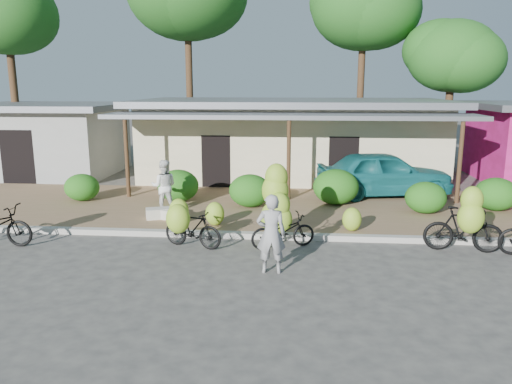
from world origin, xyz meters
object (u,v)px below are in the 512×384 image
(teal_van, at_px, (384,173))
(sack_far, at_px, (170,214))
(tree_center_right, at_px, (360,6))
(bike_right, at_px, (465,225))
(tree_near_right, at_px, (448,54))
(bike_center, at_px, (279,213))
(bystander, at_px, (164,186))
(tree_back_left, at_px, (4,12))
(sack_near, at_px, (161,213))
(vendor, at_px, (271,234))
(bike_left, at_px, (189,227))

(teal_van, bearing_deg, sack_far, 108.33)
(tree_center_right, relative_size, bike_right, 5.22)
(tree_near_right, height_order, teal_van, tree_near_right)
(bike_center, bearing_deg, bystander, 34.57)
(tree_center_right, relative_size, bystander, 6.11)
(sack_far, bearing_deg, tree_back_left, 136.34)
(tree_back_left, relative_size, bike_right, 4.80)
(sack_near, xyz_separation_m, sack_far, (0.30, -0.07, -0.01))
(sack_near, height_order, teal_van, teal_van)
(vendor, relative_size, teal_van, 0.37)
(bike_right, bearing_deg, tree_near_right, -5.83)
(teal_van, bearing_deg, tree_center_right, -10.66)
(tree_center_right, distance_m, sack_far, 16.76)
(vendor, height_order, teal_van, vendor)
(bike_left, xyz_separation_m, teal_van, (5.62, 6.02, 0.35))
(tree_center_right, xyz_separation_m, bike_left, (-5.61, -15.63, -7.31))
(tree_center_right, distance_m, sack_near, 16.82)
(tree_near_right, distance_m, sack_far, 16.40)
(tree_back_left, distance_m, vendor, 20.14)
(sack_near, bearing_deg, teal_van, 27.56)
(tree_near_right, height_order, sack_far, tree_near_right)
(tree_near_right, bearing_deg, bike_center, -119.75)
(bike_left, xyz_separation_m, sack_near, (-1.38, 2.36, -0.30))
(tree_near_right, xyz_separation_m, sack_near, (-10.99, -11.27, -5.12))
(tree_near_right, height_order, bike_center, tree_near_right)
(sack_far, height_order, vendor, vendor)
(bystander, bearing_deg, tree_back_left, -49.07)
(tree_back_left, bearing_deg, teal_van, -19.76)
(tree_center_right, distance_m, bike_center, 16.96)
(sack_near, relative_size, sack_far, 1.13)
(tree_near_right, relative_size, bystander, 4.33)
(bike_left, relative_size, vendor, 0.94)
(bike_left, bearing_deg, tree_back_left, 61.47)
(sack_near, xyz_separation_m, bystander, (-0.08, 0.71, 0.66))
(bike_left, xyz_separation_m, bike_center, (2.16, 0.60, 0.25))
(bystander, bearing_deg, bike_center, 138.84)
(bike_left, height_order, vendor, vendor)
(bike_right, bearing_deg, bystander, 77.42)
(bike_left, height_order, bike_right, bike_right)
(tree_near_right, xyz_separation_m, bike_center, (-7.45, -13.03, -4.56))
(vendor, xyz_separation_m, teal_van, (3.54, 7.40, 0.05))
(sack_far, xyz_separation_m, bystander, (-0.38, 0.79, 0.67))
(bystander, bearing_deg, bike_right, 153.91)
(bike_left, distance_m, vendor, 2.51)
(sack_near, relative_size, teal_van, 0.18)
(bystander, bearing_deg, bike_left, 108.64)
(bike_left, relative_size, bike_center, 0.80)
(tree_center_right, bearing_deg, bystander, -119.38)
(bike_left, relative_size, bystander, 1.01)
(tree_near_right, distance_m, bike_left, 17.36)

